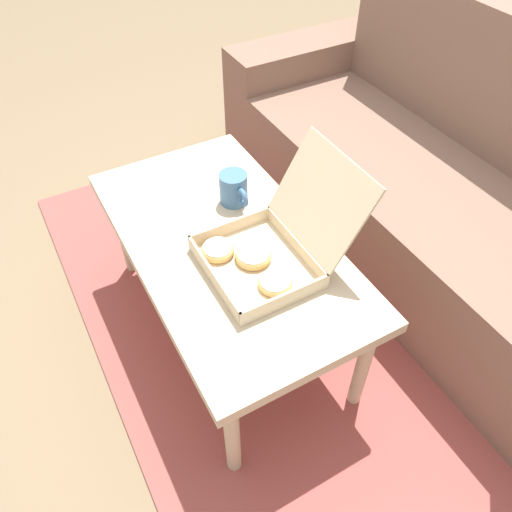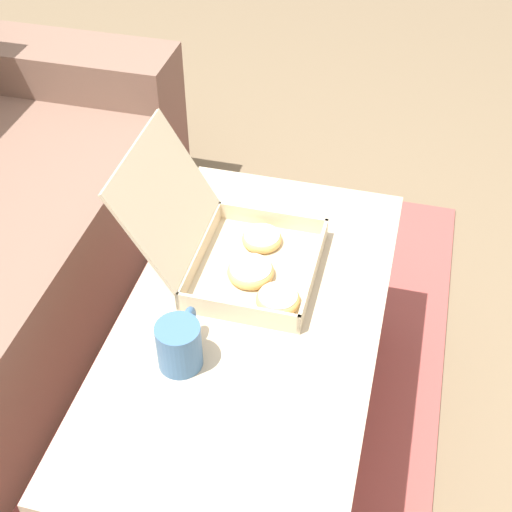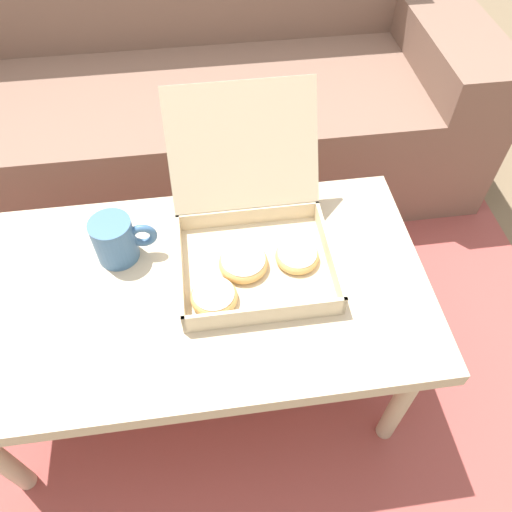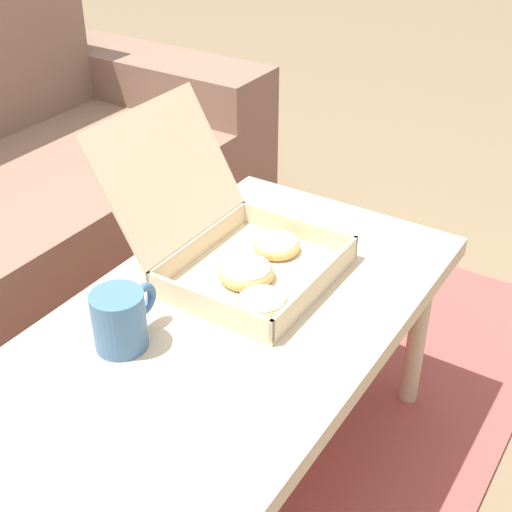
# 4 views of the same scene
# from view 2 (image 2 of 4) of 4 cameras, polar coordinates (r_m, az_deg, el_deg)

# --- Properties ---
(ground_plane) EXTENTS (12.00, 12.00, 0.00)m
(ground_plane) POSITION_cam_2_polar(r_m,az_deg,el_deg) (1.97, -4.88, -13.33)
(ground_plane) COLOR #756047
(area_rug) EXTENTS (2.20, 1.86, 0.01)m
(area_rug) POSITION_cam_2_polar(r_m,az_deg,el_deg) (2.05, -13.02, -11.26)
(area_rug) COLOR #994742
(area_rug) RESTS_ON ground_plane
(coffee_table) EXTENTS (1.05, 0.57, 0.46)m
(coffee_table) POSITION_cam_2_polar(r_m,az_deg,el_deg) (1.61, -0.48, -6.26)
(coffee_table) COLOR #C6B293
(coffee_table) RESTS_ON ground_plane
(pastry_box) EXTENTS (0.34, 0.42, 0.30)m
(pastry_box) POSITION_cam_2_polar(r_m,az_deg,el_deg) (1.65, -1.47, 0.28)
(pastry_box) COLOR beige
(pastry_box) RESTS_ON coffee_table
(coffee_mug) EXTENTS (0.14, 0.09, 0.11)m
(coffee_mug) POSITION_cam_2_polar(r_m,az_deg,el_deg) (1.47, -6.12, -7.02)
(coffee_mug) COLOR #3D6693
(coffee_mug) RESTS_ON coffee_table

